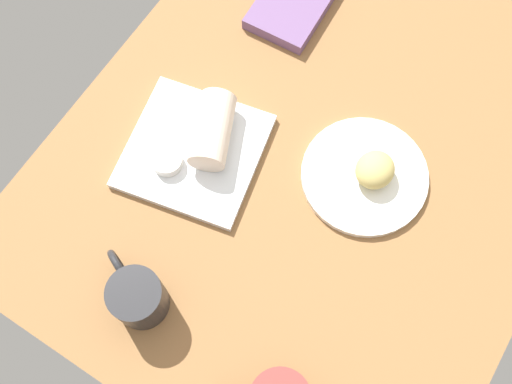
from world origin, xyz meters
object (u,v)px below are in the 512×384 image
Objects in this scene: second_mug at (137,296)px; sauce_cup at (167,161)px; scone_pastry at (375,170)px; square_plate at (194,151)px; breakfast_wrap at (213,130)px; book_stack at (291,6)px; round_plate at (364,177)px.

sauce_cup is at bearing 24.49° from second_mug.
scone_pastry is 1.33× the size of sauce_cup.
square_plate is 1.77× the size of second_mug.
breakfast_wrap is at bearing -26.26° from sauce_cup.
scone_pastry is 0.55× the size of breakfast_wrap.
breakfast_wrap is (-9.27, 28.70, 1.10)cm from scone_pastry.
scone_pastry is at bearing 174.45° from breakfast_wrap.
book_stack is at bearing 8.09° from second_mug.
second_mug is (-31.87, -6.20, -0.09)cm from breakfast_wrap.
breakfast_wrap reaches higher than round_plate.
breakfast_wrap is at bearing 107.20° from round_plate.
second_mug reaches higher than book_stack.
square_plate reaches higher than round_plate.
round_plate is 39.40cm from book_stack.
scone_pastry is at bearing -66.73° from square_plate.
sauce_cup is 0.41× the size of breakfast_wrap.
round_plate is 0.97× the size of square_plate.
book_stack is (24.10, 31.77, -2.60)cm from scone_pastry.
scone_pastry is at bearing -57.89° from round_plate.
scone_pastry reaches higher than round_plate.
book_stack is at bearing 52.82° from scone_pastry.
square_plate is at bearing -178.23° from book_stack.
round_plate is 4.14× the size of sauce_cup.
book_stack is (24.87, 30.55, 0.64)cm from round_plate.
second_mug is at bearing 151.32° from scone_pastry.
scone_pastry is 0.31× the size of square_plate.
scone_pastry is 37.65cm from sauce_cup.
breakfast_wrap is at bearing -26.26° from square_plate.
square_plate is 6.06cm from breakfast_wrap.
round_plate is at bearing 173.74° from breakfast_wrap.
square_plate is at bearing -26.26° from sauce_cup.
round_plate is at bearing -61.50° from sauce_cup.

